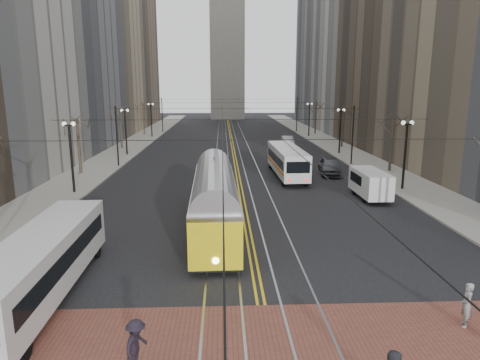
{
  "coord_description": "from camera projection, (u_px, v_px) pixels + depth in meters",
  "views": [
    {
      "loc": [
        -1.51,
        -16.61,
        8.57
      ],
      "look_at": [
        -0.45,
        8.92,
        3.0
      ],
      "focal_mm": 32.0,
      "sensor_mm": 36.0,
      "label": 1
    }
  ],
  "objects": [
    {
      "name": "sidewalk_left",
      "position": [
        129.0,
        147.0,
        61.41
      ],
      "size": [
        5.0,
        140.0,
        0.15
      ],
      "primitive_type": "cube",
      "color": "gray",
      "rests_on": "ground"
    },
    {
      "name": "building_left_far",
      "position": [
        116.0,
        35.0,
        96.77
      ],
      "size": [
        16.0,
        20.0,
        40.0
      ],
      "primitive_type": "cube",
      "color": "brown",
      "rests_on": "ground"
    },
    {
      "name": "sedan_grey",
      "position": [
        330.0,
        166.0,
        42.62
      ],
      "size": [
        2.63,
        5.24,
        1.71
      ],
      "primitive_type": "imported",
      "rotation": [
        0.0,
        0.0,
        -0.12
      ],
      "color": "#414349",
      "rests_on": "ground"
    },
    {
      "name": "street_trees",
      "position": [
        235.0,
        136.0,
        51.92
      ],
      "size": [
        31.68,
        53.28,
        5.6
      ],
      "color": "#382D23",
      "rests_on": "ground"
    },
    {
      "name": "building_left_mid",
      "position": [
        46.0,
        24.0,
        58.36
      ],
      "size": [
        16.0,
        20.0,
        34.0
      ],
      "primitive_type": "cube",
      "color": "slate",
      "rests_on": "ground"
    },
    {
      "name": "sedan_silver",
      "position": [
        288.0,
        141.0,
        62.86
      ],
      "size": [
        1.6,
        4.53,
        1.49
      ],
      "primitive_type": "imported",
      "rotation": [
        0.0,
        0.0,
        -0.01
      ],
      "color": "#A2A4A9",
      "rests_on": "ground"
    },
    {
      "name": "rear_bus",
      "position": [
        287.0,
        162.0,
        41.6
      ],
      "size": [
        2.63,
        10.95,
        2.84
      ],
      "primitive_type": "cube",
      "rotation": [
        0.0,
        0.0,
        0.02
      ],
      "color": "silver",
      "rests_on": "ground"
    },
    {
      "name": "transit_bus",
      "position": [
        42.0,
        267.0,
        17.45
      ],
      "size": [
        2.43,
        10.98,
        2.74
      ],
      "primitive_type": "cube",
      "rotation": [
        0.0,
        0.0,
        0.01
      ],
      "color": "silver",
      "rests_on": "ground"
    },
    {
      "name": "sidewalk_right",
      "position": [
        335.0,
        146.0,
        62.63
      ],
      "size": [
        5.0,
        140.0,
        0.15
      ],
      "primitive_type": "cube",
      "color": "gray",
      "rests_on": "ground"
    },
    {
      "name": "building_right_far",
      "position": [
        338.0,
        37.0,
        98.84
      ],
      "size": [
        16.0,
        20.0,
        40.0
      ],
      "primitive_type": "cube",
      "color": "slate",
      "rests_on": "ground"
    },
    {
      "name": "cargo_van",
      "position": [
        370.0,
        185.0,
        33.37
      ],
      "size": [
        1.96,
        4.99,
        2.2
      ],
      "primitive_type": "cube",
      "rotation": [
        0.0,
        0.0,
        0.01
      ],
      "color": "white",
      "rests_on": "ground"
    },
    {
      "name": "building_right_mid",
      "position": [
        412.0,
        26.0,
        60.43
      ],
      "size": [
        16.0,
        20.0,
        34.0
      ],
      "primitive_type": "cube",
      "color": "brown",
      "rests_on": "ground"
    },
    {
      "name": "lamp_posts",
      "position": [
        236.0,
        142.0,
        45.57
      ],
      "size": [
        27.6,
        57.2,
        5.6
      ],
      "color": "black",
      "rests_on": "ground"
    },
    {
      "name": "pedestrian_b",
      "position": [
        467.0,
        305.0,
        15.48
      ],
      "size": [
        0.57,
        0.7,
        1.67
      ],
      "primitive_type": "imported",
      "rotation": [
        0.0,
        0.0,
        4.4
      ],
      "color": "gray",
      "rests_on": "crosswalk_band"
    },
    {
      "name": "pedestrian_d",
      "position": [
        136.0,
        345.0,
        13.07
      ],
      "size": [
        0.93,
        1.22,
        1.67
      ],
      "primitive_type": "imported",
      "rotation": [
        0.0,
        0.0,
        1.24
      ],
      "color": "black",
      "rests_on": "crosswalk_band"
    },
    {
      "name": "centre_lines",
      "position": [
        233.0,
        147.0,
        62.03
      ],
      "size": [
        0.42,
        130.0,
        0.01
      ],
      "primitive_type": "cube",
      "color": "gold",
      "rests_on": "ground"
    },
    {
      "name": "trolley_wires",
      "position": [
        235.0,
        128.0,
        51.31
      ],
      "size": [
        25.96,
        120.0,
        6.6
      ],
      "color": "black",
      "rests_on": "ground"
    },
    {
      "name": "streetcar",
      "position": [
        215.0,
        205.0,
        25.73
      ],
      "size": [
        2.79,
        13.54,
        3.18
      ],
      "primitive_type": "cube",
      "rotation": [
        0.0,
        0.0,
        0.02
      ],
      "color": "yellow",
      "rests_on": "ground"
    },
    {
      "name": "streetcar_rails",
      "position": [
        233.0,
        147.0,
        62.03
      ],
      "size": [
        4.8,
        130.0,
        0.02
      ],
      "primitive_type": "cube",
      "color": "gray",
      "rests_on": "ground"
    },
    {
      "name": "crosswalk_band",
      "position": [
        270.0,
        350.0,
        14.2
      ],
      "size": [
        25.0,
        6.0,
        0.01
      ],
      "primitive_type": "cube",
      "color": "brown",
      "rests_on": "ground"
    },
    {
      "name": "ground",
      "position": [
        259.0,
        294.0,
        18.1
      ],
      "size": [
        260.0,
        260.0,
        0.0
      ],
      "primitive_type": "plane",
      "color": "black",
      "rests_on": "ground"
    }
  ]
}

